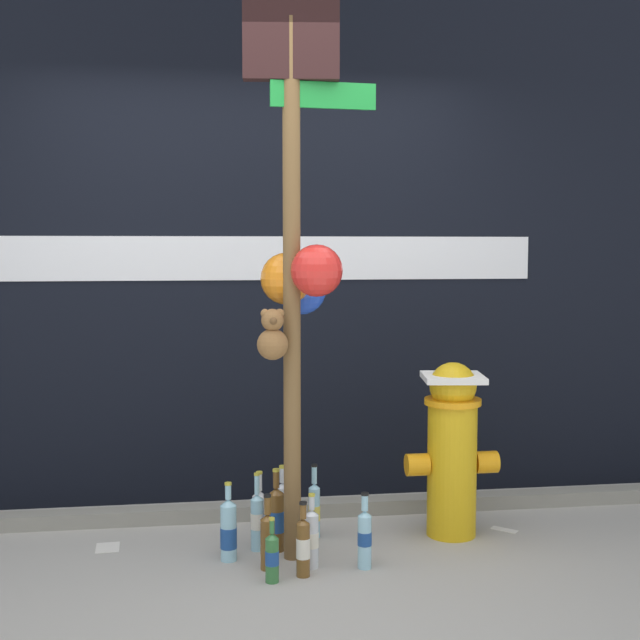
{
  "coord_description": "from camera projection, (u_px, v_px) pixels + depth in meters",
  "views": [
    {
      "loc": [
        -0.31,
        -3.4,
        1.48
      ],
      "look_at": [
        0.26,
        0.49,
        1.15
      ],
      "focal_mm": 47.16,
      "sensor_mm": 36.0,
      "label": 1
    }
  ],
  "objects": [
    {
      "name": "memorial_post",
      "position": [
        296.0,
        247.0,
        3.95
      ],
      "size": [
        0.62,
        0.5,
        2.61
      ],
      "color": "brown",
      "rests_on": "ground_plane"
    },
    {
      "name": "bottle_4",
      "position": [
        314.0,
        509.0,
        4.31
      ],
      "size": [
        0.06,
        0.06,
        0.38
      ],
      "color": "#93CCE0",
      "rests_on": "ground_plane"
    },
    {
      "name": "bottle_6",
      "position": [
        257.0,
        520.0,
        4.12
      ],
      "size": [
        0.06,
        0.06,
        0.39
      ],
      "color": "#93CCE0",
      "rests_on": "ground_plane"
    },
    {
      "name": "litter_0",
      "position": [
        108.0,
        547.0,
        4.16
      ],
      "size": [
        0.12,
        0.15,
        0.01
      ],
      "primitive_type": "cube",
      "rotation": [
        0.0,
        0.0,
        1.63
      ],
      "color": "silver",
      "rests_on": "ground_plane"
    },
    {
      "name": "curb_strip",
      "position": [
        258.0,
        511.0,
        4.62
      ],
      "size": [
        8.0,
        0.12,
        0.08
      ],
      "primitive_type": "cube",
      "color": "gray",
      "rests_on": "ground_plane"
    },
    {
      "name": "bottle_3",
      "position": [
        259.0,
        515.0,
        4.22
      ],
      "size": [
        0.07,
        0.07,
        0.37
      ],
      "color": "silver",
      "rests_on": "ground_plane"
    },
    {
      "name": "bottle_1",
      "position": [
        268.0,
        539.0,
        3.87
      ],
      "size": [
        0.07,
        0.07,
        0.35
      ],
      "color": "brown",
      "rests_on": "ground_plane"
    },
    {
      "name": "bottle_10",
      "position": [
        365.0,
        537.0,
        3.89
      ],
      "size": [
        0.07,
        0.07,
        0.36
      ],
      "color": "#93CCE0",
      "rests_on": "ground_plane"
    },
    {
      "name": "bottle_0",
      "position": [
        276.0,
        518.0,
        4.11
      ],
      "size": [
        0.08,
        0.08,
        0.41
      ],
      "color": "brown",
      "rests_on": "ground_plane"
    },
    {
      "name": "bottle_8",
      "position": [
        273.0,
        557.0,
        3.73
      ],
      "size": [
        0.06,
        0.06,
        0.29
      ],
      "color": "#337038",
      "rests_on": "ground_plane"
    },
    {
      "name": "bottle_2",
      "position": [
        303.0,
        546.0,
        3.79
      ],
      "size": [
        0.06,
        0.06,
        0.34
      ],
      "color": "brown",
      "rests_on": "ground_plane"
    },
    {
      "name": "bottle_9",
      "position": [
        229.0,
        531.0,
        3.98
      ],
      "size": [
        0.08,
        0.08,
        0.38
      ],
      "color": "#93CCE0",
      "rests_on": "ground_plane"
    },
    {
      "name": "bottle_5",
      "position": [
        283.0,
        508.0,
        4.33
      ],
      "size": [
        0.07,
        0.07,
        0.37
      ],
      "color": "silver",
      "rests_on": "ground_plane"
    },
    {
      "name": "litter_3",
      "position": [
        504.0,
        529.0,
        4.43
      ],
      "size": [
        0.14,
        0.13,
        0.01
      ],
      "primitive_type": "cube",
      "rotation": [
        0.0,
        0.0,
        2.38
      ],
      "color": "silver",
      "rests_on": "ground_plane"
    },
    {
      "name": "fire_hydrant",
      "position": [
        452.0,
        446.0,
        4.32
      ],
      "size": [
        0.48,
        0.34,
        0.9
      ],
      "color": "gold",
      "rests_on": "ground_plane"
    },
    {
      "name": "building_wall",
      "position": [
        251.0,
        206.0,
        4.92
      ],
      "size": [
        10.0,
        0.21,
        3.45
      ],
      "color": "black",
      "rests_on": "ground_plane"
    },
    {
      "name": "bottle_7",
      "position": [
        312.0,
        537.0,
        3.89
      ],
      "size": [
        0.06,
        0.06,
        0.35
      ],
      "color": "silver",
      "rests_on": "ground_plane"
    },
    {
      "name": "ground_plane",
      "position": [
        277.0,
        602.0,
        3.53
      ],
      "size": [
        14.0,
        14.0,
        0.0
      ],
      "primitive_type": "plane",
      "color": "#9E9B93"
    }
  ]
}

